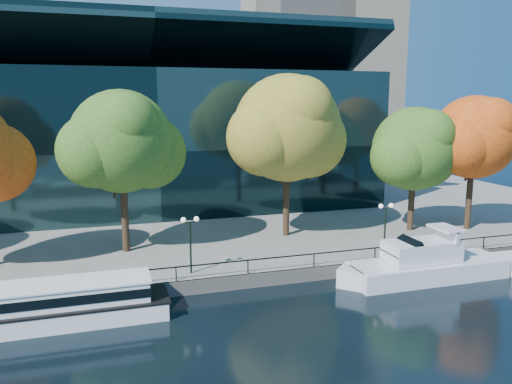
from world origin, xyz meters
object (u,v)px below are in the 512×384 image
object	(u,v)px
tree_4	(416,151)
tree_2	(124,144)
cruiser_near	(421,264)
tree_5	(475,139)
tree_3	(289,130)
lamp_1	(190,232)
tour_boat	(39,305)
lamp_2	(386,217)

from	to	relation	value
tree_4	tree_2	bearing A→B (deg)	177.90
cruiser_near	tree_5	size ratio (longest dim) A/B	1.06
tree_3	lamp_1	bearing A→B (deg)	-143.64
tour_boat	lamp_1	world-z (taller)	lamp_1
tree_3	lamp_1	distance (m)	14.04
tree_4	tree_5	distance (m)	5.64
tree_4	lamp_2	bearing A→B (deg)	-138.35
tour_boat	lamp_2	world-z (taller)	lamp_2
lamp_2	lamp_1	bearing A→B (deg)	180.00
cruiser_near	lamp_2	bearing A→B (deg)	104.43
tree_3	lamp_1	xyz separation A→B (m)	(-10.08, -7.42, -6.36)
tour_boat	lamp_2	distance (m)	25.21
tree_3	tree_5	bearing A→B (deg)	-9.52
cruiser_near	tree_4	world-z (taller)	tree_4
cruiser_near	lamp_1	bearing A→B (deg)	167.57
tour_boat	cruiser_near	distance (m)	25.74
lamp_2	tree_3	bearing A→B (deg)	125.23
tree_5	cruiser_near	bearing A→B (deg)	-143.39
tree_4	tree_5	xyz separation A→B (m)	(5.42, -1.18, 1.02)
tour_boat	tree_2	xyz separation A→B (m)	(5.60, 10.15, 8.36)
tour_boat	tree_2	size ratio (longest dim) A/B	1.20
tree_3	tree_4	bearing A→B (deg)	-8.22
tree_3	tree_4	distance (m)	11.97
lamp_1	lamp_2	distance (m)	15.32
lamp_1	lamp_2	world-z (taller)	same
tour_boat	tree_5	xyz separation A→B (m)	(36.69, 8.03, 8.18)
tree_5	tree_4	bearing A→B (deg)	167.72
cruiser_near	tree_3	world-z (taller)	tree_3
tree_4	lamp_2	size ratio (longest dim) A/B	2.82
cruiser_near	tree_4	size ratio (longest dim) A/B	1.15
tree_4	lamp_1	xyz separation A→B (m)	(-21.77, -5.73, -4.43)
lamp_2	tour_boat	bearing A→B (deg)	-172.03
cruiser_near	lamp_1	size ratio (longest dim) A/B	3.26
tree_4	lamp_1	size ratio (longest dim) A/B	2.82
lamp_1	cruiser_near	bearing A→B (deg)	-12.43
tree_2	tour_boat	bearing A→B (deg)	-118.90
tree_2	tree_3	distance (m)	14.02
cruiser_near	tour_boat	bearing A→B (deg)	179.76
tree_4	tree_3	bearing A→B (deg)	171.78
tree_3	tour_boat	bearing A→B (deg)	-150.90
cruiser_near	lamp_1	xyz separation A→B (m)	(-16.25, 3.58, 2.80)
cruiser_near	lamp_1	world-z (taller)	lamp_1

